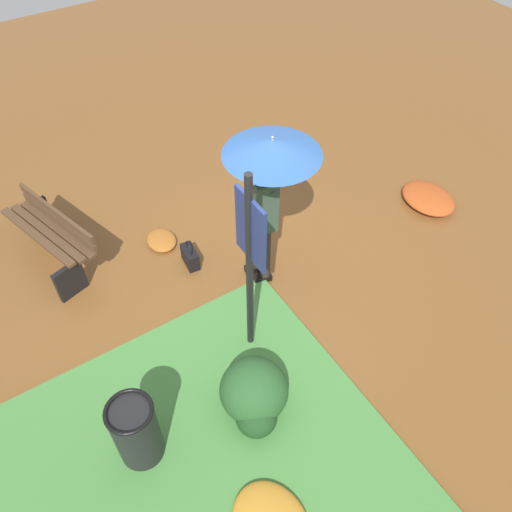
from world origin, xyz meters
name	(u,v)px	position (x,y,z in m)	size (l,w,h in m)	color
ground_plane	(259,281)	(0.00, 0.00, 0.00)	(18.00, 18.00, 0.00)	brown
person_with_umbrella	(267,176)	(0.00, 0.09, 1.55)	(0.96, 0.96, 2.04)	#2D2823
info_sign_post	(250,251)	(0.69, -0.54, 1.44)	(0.44, 0.07, 2.30)	black
handbag	(190,256)	(-0.68, -0.56, 0.13)	(0.31, 0.17, 0.37)	black
park_bench	(52,235)	(-1.64, -1.87, 0.40)	(1.44, 0.76, 0.75)	black
trash_bin	(137,432)	(1.17, -2.01, 0.42)	(0.42, 0.42, 0.83)	black
shrub_cluster	(254,395)	(1.36, -0.92, 0.28)	(0.72, 0.66, 0.59)	#285628
leaf_pile_by_bench	(428,198)	(0.07, 2.71, 0.09)	(0.78, 0.62, 0.17)	#B74C1E
leaf_pile_far_path	(162,240)	(-1.19, -0.70, 0.05)	(0.45, 0.36, 0.10)	#A86023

